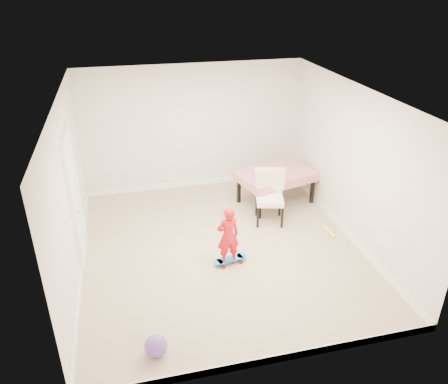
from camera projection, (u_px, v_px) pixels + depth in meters
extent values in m
plane|color=tan|center=(221.00, 248.00, 7.33)|extent=(5.00, 5.00, 0.00)
cube|color=silver|center=(220.00, 96.00, 6.17)|extent=(4.50, 5.00, 0.04)
cube|color=silver|center=(193.00, 128.00, 8.90)|extent=(4.50, 0.04, 2.60)
cube|color=silver|center=(275.00, 275.00, 4.59)|extent=(4.50, 0.04, 2.60)
cube|color=silver|center=(70.00, 194.00, 6.28)|extent=(0.04, 5.00, 2.60)
cube|color=silver|center=(352.00, 165.00, 7.22)|extent=(0.04, 5.00, 2.60)
cube|color=white|center=(75.00, 201.00, 6.66)|extent=(0.11, 0.94, 2.11)
cube|color=white|center=(195.00, 183.00, 9.46)|extent=(4.50, 0.02, 0.12)
cube|color=white|center=(269.00, 360.00, 5.14)|extent=(4.50, 0.02, 0.12)
cube|color=white|center=(82.00, 264.00, 6.83)|extent=(0.02, 5.00, 0.12)
cube|color=white|center=(343.00, 229.00, 7.78)|extent=(0.02, 5.00, 0.12)
imported|color=red|center=(228.00, 238.00, 6.71)|extent=(0.38, 0.27, 0.99)
sphere|color=#6844A5|center=(156.00, 346.00, 5.23)|extent=(0.28, 0.28, 0.28)
cylinder|color=#FFFD1A|center=(329.00, 232.00, 7.74)|extent=(0.10, 0.40, 0.06)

